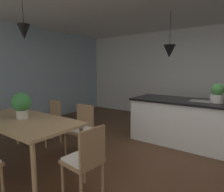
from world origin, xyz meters
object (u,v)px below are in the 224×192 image
Objects in this scene: dining_table at (22,123)px; potted_plant_on_island at (217,93)px; potted_plant_on_table at (22,104)px; kitchen_island at (187,121)px; chair_far_left at (50,120)px; chair_far_right at (81,127)px; chair_kitchen_end at (85,159)px.

dining_table is 5.47× the size of potted_plant_on_island.
potted_plant_on_island is at bearing 44.68° from potted_plant_on_table.
dining_table is 3.08m from kitchen_island.
dining_table is at bearing -62.19° from chair_far_left.
dining_table is at bearing -127.76° from kitchen_island.
potted_plant_on_island is (1.94, 1.59, 0.61)m from chair_far_right.
kitchen_island is at bearing 180.00° from potted_plant_on_island.
dining_table is 0.90× the size of kitchen_island.
potted_plant_on_table is at bearing -128.70° from kitchen_island.
chair_far_right is at bearing 62.15° from dining_table.
chair_far_right is 1.00× the size of chair_kitchen_end.
chair_kitchen_end is at bearing -25.03° from chair_far_left.
potted_plant_on_table is at bearing 138.60° from dining_table.
chair_kitchen_end is at bearing -102.06° from kitchen_island.
chair_far_right is 2.13× the size of potted_plant_on_table.
potted_plant_on_island reaches higher than chair_kitchen_end.
chair_far_right is 2.14m from kitchen_island.
potted_plant_on_table is at bearing -63.34° from chair_far_left.
chair_kitchen_end is 2.49m from kitchen_island.
potted_plant_on_island is (2.38, 2.43, 0.40)m from dining_table.
dining_table is 1.38m from chair_kitchen_end.
chair_far_right is (0.44, 0.84, -0.20)m from dining_table.
potted_plant_on_table is at bearing -120.87° from chair_far_right.
potted_plant_on_island is (2.83, 1.59, 0.61)m from chair_far_left.
chair_far_right is at bearing 59.13° from potted_plant_on_table.
kitchen_island is (1.44, 1.59, -0.01)m from chair_far_right.
potted_plant_on_table reaches higher than chair_far_right.
chair_far_left is 0.40× the size of kitchen_island.
dining_table is at bearing -41.40° from potted_plant_on_table.
chair_far_right is 0.40× the size of kitchen_island.
chair_kitchen_end is (0.92, -0.84, 0.00)m from chair_far_right.
chair_far_left reaches higher than dining_table.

